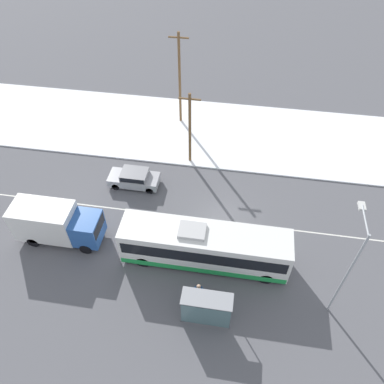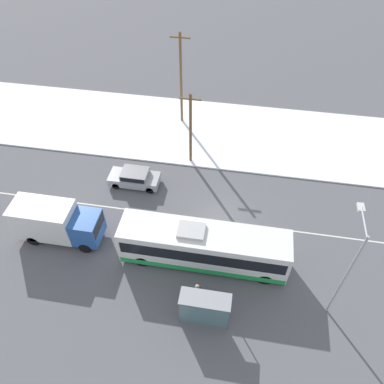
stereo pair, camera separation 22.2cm
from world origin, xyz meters
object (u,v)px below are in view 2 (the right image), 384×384
at_px(streetlamp, 349,262).
at_px(utility_pole_snowlot, 181,79).
at_px(city_bus, 204,246).
at_px(utility_pole_roadside, 191,128).
at_px(box_truck, 56,222).
at_px(pedestrian_at_stop, 197,291).
at_px(bus_shelter, 204,309).
at_px(sedan_car, 135,177).

distance_m(streetlamp, utility_pole_snowlot, 22.40).
distance_m(city_bus, utility_pole_roadside, 10.85).
relative_size(streetlamp, utility_pole_snowlot, 0.87).
xyz_separation_m(box_truck, pedestrian_at_stop, (10.94, -3.40, -0.66)).
xyz_separation_m(box_truck, streetlamp, (19.34, -2.35, 3.23)).
distance_m(box_truck, utility_pole_snowlot, 17.35).
xyz_separation_m(city_bus, bus_shelter, (0.70, -4.52, 0.04)).
relative_size(sedan_car, pedestrian_at_stop, 2.38).
relative_size(bus_shelter, streetlamp, 0.39).
xyz_separation_m(sedan_car, pedestrian_at_stop, (6.89, -9.71, 0.29)).
relative_size(pedestrian_at_stop, utility_pole_snowlot, 0.19).
bearing_deg(utility_pole_snowlot, city_bus, -74.17).
bearing_deg(utility_pole_roadside, city_bus, -75.43).
distance_m(pedestrian_at_stop, utility_pole_snowlot, 20.16).
xyz_separation_m(sedan_car, utility_pole_snowlot, (2.27, 9.56, 4.00)).
distance_m(city_bus, utility_pole_snowlot, 17.10).
bearing_deg(box_truck, pedestrian_at_stop, -17.28).
bearing_deg(utility_pole_snowlot, sedan_car, -103.35).
bearing_deg(utility_pole_snowlot, streetlamp, -54.45).
height_order(box_truck, sedan_car, box_truck).
height_order(bus_shelter, streetlamp, streetlamp).
distance_m(sedan_car, streetlamp, 18.07).
xyz_separation_m(sedan_car, utility_pole_roadside, (4.17, 3.71, 2.89)).
height_order(sedan_car, utility_pole_snowlot, utility_pole_snowlot).
bearing_deg(city_bus, box_truck, 178.45).
height_order(city_bus, pedestrian_at_stop, city_bus).
height_order(city_bus, sedan_car, city_bus).
bearing_deg(streetlamp, city_bus, 166.29).
relative_size(box_truck, utility_pole_snowlot, 0.68).
bearing_deg(city_bus, pedestrian_at_stop, -89.24).
xyz_separation_m(bus_shelter, streetlamp, (7.74, 2.46, 3.30)).
bearing_deg(utility_pole_roadside, streetlamp, -48.05).
bearing_deg(pedestrian_at_stop, city_bus, 90.76).
bearing_deg(streetlamp, utility_pole_snowlot, 125.55).
height_order(bus_shelter, utility_pole_roadside, utility_pole_roadside).
relative_size(sedan_car, utility_pole_roadside, 0.60).
distance_m(city_bus, sedan_car, 9.55).
height_order(streetlamp, utility_pole_roadside, streetlamp).
relative_size(sedan_car, utility_pole_snowlot, 0.46).
relative_size(box_truck, streetlamp, 0.79).
relative_size(sedan_car, streetlamp, 0.53).
distance_m(pedestrian_at_stop, streetlamp, 9.32).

